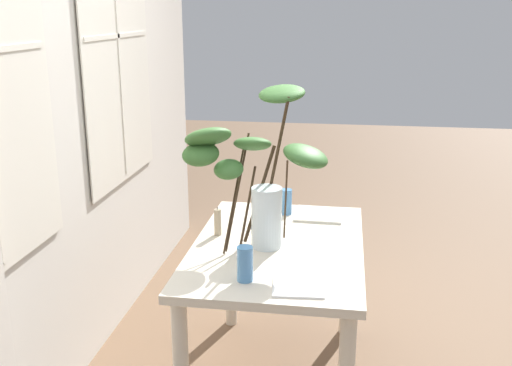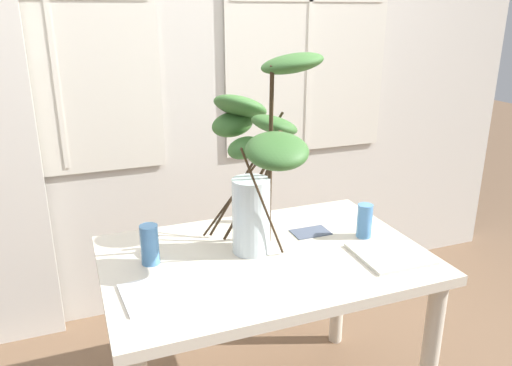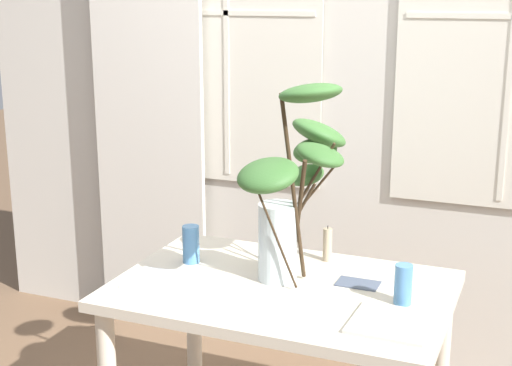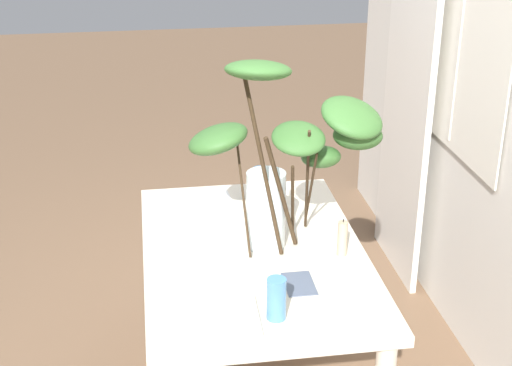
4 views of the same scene
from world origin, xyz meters
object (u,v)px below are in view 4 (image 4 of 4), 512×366
Objects in this scene: drinking_glass_blue_right at (276,299)px; dining_table at (254,278)px; plate_square_right at (219,321)px; vase_with_branches at (289,154)px; drinking_glass_blue_left at (260,185)px; plate_square_left at (207,201)px; pillar_candle at (342,239)px.

dining_table is at bearing -179.27° from drinking_glass_blue_right.
plate_square_right is at bearing -89.52° from drinking_glass_blue_right.
vase_with_branches is 0.51m from drinking_glass_blue_left.
vase_with_branches is 0.53m from drinking_glass_blue_right.
vase_with_branches is 3.66× the size of plate_square_left.
drinking_glass_blue_left reaches higher than pillar_candle.
plate_square_right is (0.00, -0.18, -0.06)m from drinking_glass_blue_right.
plate_square_right reaches higher than plate_square_left.
drinking_glass_blue_left reaches higher than plate_square_right.
plate_square_left is at bearing -170.91° from drinking_glass_blue_right.
plate_square_left is 0.82× the size of plate_square_right.
dining_table is 0.45m from drinking_glass_blue_left.
plate_square_left is at bearing -96.36° from drinking_glass_blue_left.
dining_table is 0.46m from drinking_glass_blue_right.
drinking_glass_blue_right is 0.46m from pillar_candle.
drinking_glass_blue_right is at bearing -5.57° from drinking_glass_blue_left.
drinking_glass_blue_left is 0.59× the size of plate_square_right.
plate_square_left is (-0.43, -0.13, 0.12)m from dining_table.
drinking_glass_blue_right is 0.56× the size of plate_square_right.
drinking_glass_blue_right reaches higher than plate_square_left.
plate_square_left is (-0.02, -0.22, -0.07)m from drinking_glass_blue_left.
vase_with_branches is at bearing 29.56° from plate_square_left.
dining_table is at bearing -12.08° from drinking_glass_blue_left.
vase_with_branches is at bearing 84.81° from dining_table.
pillar_candle is (0.48, 0.22, -0.01)m from drinking_glass_blue_left.
vase_with_branches is at bearing 164.91° from drinking_glass_blue_right.
drinking_glass_blue_left is 0.72× the size of plate_square_left.
dining_table is 8.29× the size of pillar_candle.
drinking_glass_blue_left is at bearing 167.92° from dining_table.
vase_with_branches reaches higher than plate_square_right.
plate_square_right is at bearing -17.14° from drinking_glass_blue_left.
plate_square_right is (0.42, -0.29, -0.36)m from vase_with_branches.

